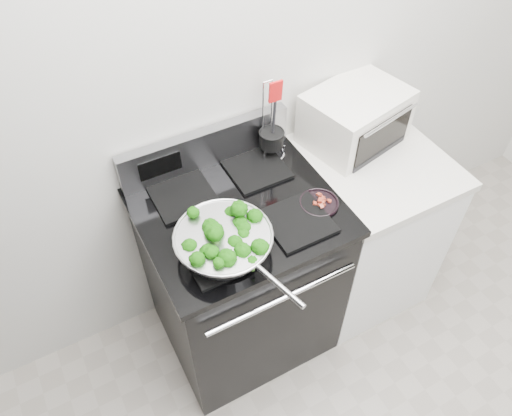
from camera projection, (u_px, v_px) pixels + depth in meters
back_wall at (265, 60)px, 1.99m from camera, size 4.00×0.02×2.70m
gas_range at (241, 275)px, 2.33m from camera, size 0.79×0.69×1.13m
counter at (360, 226)px, 2.57m from camera, size 0.62×0.68×0.92m
skillet at (224, 241)px, 1.81m from camera, size 0.37×0.57×0.08m
broccoli_pile at (223, 237)px, 1.80m from camera, size 0.29×0.29×0.10m
bacon_plate at (319, 201)px, 2.00m from camera, size 0.16×0.16×0.04m
utensil_holder at (271, 143)px, 2.16m from camera, size 0.12×0.12×0.38m
toaster_oven at (355, 117)px, 2.24m from camera, size 0.49×0.41×0.25m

